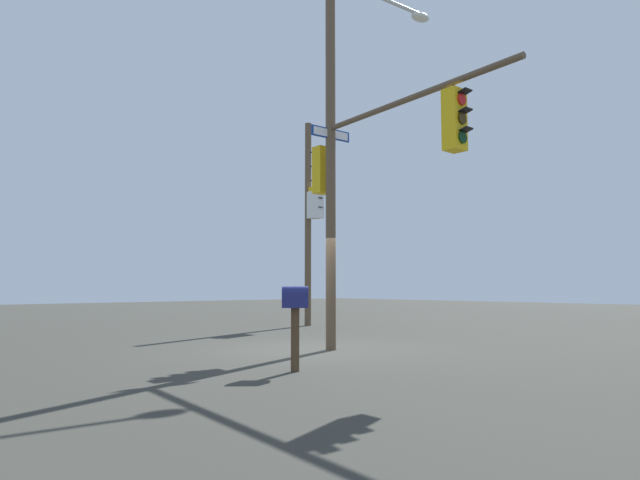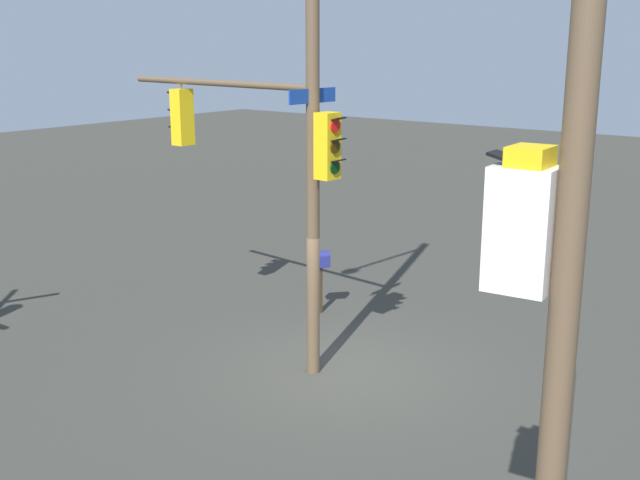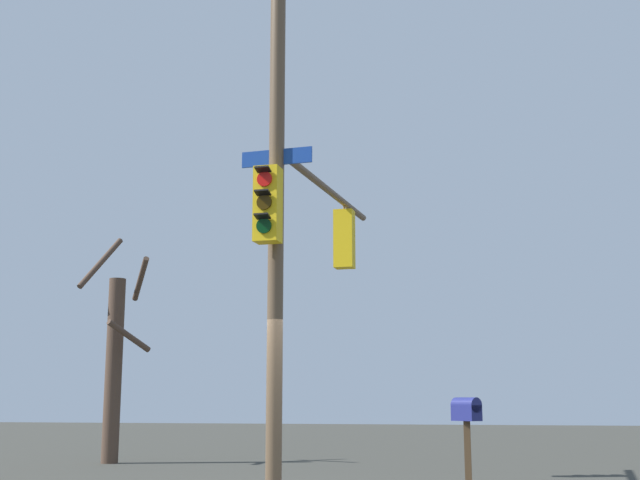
{
  "view_description": "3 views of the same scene",
  "coord_description": "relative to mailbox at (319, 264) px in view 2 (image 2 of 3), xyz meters",
  "views": [
    {
      "loc": [
        -8.12,
        -9.31,
        1.4
      ],
      "look_at": [
        0.15,
        -0.23,
        2.46
      ],
      "focal_mm": 30.63,
      "sensor_mm": 36.0,
      "label": 1
    },
    {
      "loc": [
        10.68,
        7.77,
        5.8
      ],
      "look_at": [
        0.88,
        0.18,
        2.65
      ],
      "focal_mm": 44.18,
      "sensor_mm": 36.0,
      "label": 2
    },
    {
      "loc": [
        -2.83,
        11.23,
        1.35
      ],
      "look_at": [
        -0.26,
        -0.69,
        3.7
      ],
      "focal_mm": 47.13,
      "sensor_mm": 36.0,
      "label": 3
    }
  ],
  "objects": [
    {
      "name": "mailbox",
      "position": [
        0.0,
        0.0,
        0.0
      ],
      "size": [
        0.49,
        0.47,
        1.41
      ],
      "rotation": [
        0.0,
        0.0,
        0.86
      ],
      "color": "#4C3823",
      "rests_on": "ground"
    },
    {
      "name": "secondary_pole_assembly",
      "position": [
        7.26,
        7.85,
        2.93
      ],
      "size": [
        0.45,
        0.78,
        7.51
      ],
      "rotation": [
        0.0,
        0.0,
        4.81
      ],
      "color": "brown",
      "rests_on": "ground"
    },
    {
      "name": "main_signal_pole_assembly",
      "position": [
        2.72,
        1.19,
        3.76
      ],
      "size": [
        3.92,
        5.62,
        9.21
      ],
      "rotation": [
        0.0,
        0.0,
        4.61
      ],
      "color": "brown",
      "rests_on": "ground"
    },
    {
      "name": "ground_plane",
      "position": [
        2.25,
        2.25,
        -1.11
      ],
      "size": [
        80.0,
        80.0,
        0.0
      ],
      "primitive_type": "plane",
      "color": "#36362F"
    }
  ]
}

